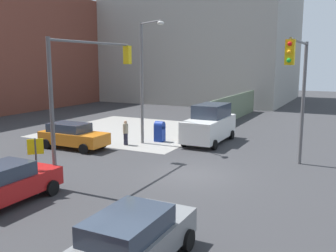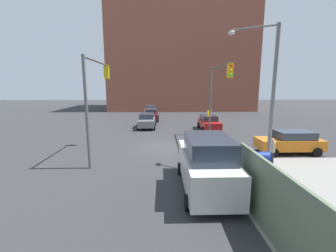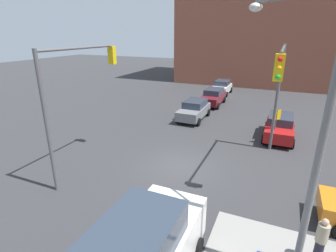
{
  "view_description": "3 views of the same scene",
  "coord_description": "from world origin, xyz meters",
  "px_view_note": "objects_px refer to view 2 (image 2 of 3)",
  "views": [
    {
      "loc": [
        -16.32,
        -6.93,
        5.47
      ],
      "look_at": [
        -0.37,
        1.06,
        2.41
      ],
      "focal_mm": 40.0,
      "sensor_mm": 36.0,
      "label": 1
    },
    {
      "loc": [
        17.27,
        -0.24,
        4.82
      ],
      "look_at": [
        -0.48,
        0.26,
        1.62
      ],
      "focal_mm": 24.0,
      "sensor_mm": 36.0,
      "label": 2
    },
    {
      "loc": [
        12.23,
        4.7,
        7.09
      ],
      "look_at": [
        0.16,
        -0.62,
        2.36
      ],
      "focal_mm": 28.0,
      "sensor_mm": 36.0,
      "label": 3
    }
  ],
  "objects_px": {
    "traffic_signal_se_corner": "(96,88)",
    "street_lamp_corner": "(266,88)",
    "coupe_red": "(209,123)",
    "pedestrian_crossing": "(272,151)",
    "traffic_signal_nw_corner": "(217,87)",
    "van_white_delivery": "(206,164)",
    "hatchback_maroon": "(151,115)",
    "sedan_white": "(151,110)",
    "hatchback_orange": "(290,142)",
    "mailbox_blue": "(262,164)",
    "hatchback_gray": "(147,120)"
  },
  "relations": [
    {
      "from": "mailbox_blue",
      "to": "coupe_red",
      "type": "xyz_separation_m",
      "value": [
        -12.98,
        -0.08,
        0.08
      ]
    },
    {
      "from": "hatchback_orange",
      "to": "mailbox_blue",
      "type": "bearing_deg",
      "value": -42.54
    },
    {
      "from": "coupe_red",
      "to": "van_white_delivery",
      "type": "relative_size",
      "value": 0.81
    },
    {
      "from": "traffic_signal_nw_corner",
      "to": "sedan_white",
      "type": "xyz_separation_m",
      "value": [
        -17.13,
        -6.49,
        -3.84
      ]
    },
    {
      "from": "traffic_signal_se_corner",
      "to": "street_lamp_corner",
      "type": "relative_size",
      "value": 0.81
    },
    {
      "from": "traffic_signal_se_corner",
      "to": "street_lamp_corner",
      "type": "xyz_separation_m",
      "value": [
        2.62,
        9.98,
        0.07
      ]
    },
    {
      "from": "coupe_red",
      "to": "van_white_delivery",
      "type": "bearing_deg",
      "value": -12.33
    },
    {
      "from": "coupe_red",
      "to": "pedestrian_crossing",
      "type": "distance_m",
      "value": 11.1
    },
    {
      "from": "sedan_white",
      "to": "traffic_signal_se_corner",
      "type": "bearing_deg",
      "value": -6.63
    },
    {
      "from": "van_white_delivery",
      "to": "pedestrian_crossing",
      "type": "height_order",
      "value": "van_white_delivery"
    },
    {
      "from": "van_white_delivery",
      "to": "street_lamp_corner",
      "type": "bearing_deg",
      "value": 123.83
    },
    {
      "from": "traffic_signal_se_corner",
      "to": "mailbox_blue",
      "type": "relative_size",
      "value": 4.55
    },
    {
      "from": "hatchback_orange",
      "to": "hatchback_maroon",
      "type": "distance_m",
      "value": 18.95
    },
    {
      "from": "traffic_signal_se_corner",
      "to": "pedestrian_crossing",
      "type": "relative_size",
      "value": 3.91
    },
    {
      "from": "street_lamp_corner",
      "to": "coupe_red",
      "type": "height_order",
      "value": "street_lamp_corner"
    },
    {
      "from": "hatchback_gray",
      "to": "van_white_delivery",
      "type": "distance_m",
      "value": 16.38
    },
    {
      "from": "traffic_signal_nw_corner",
      "to": "van_white_delivery",
      "type": "xyz_separation_m",
      "value": [
        9.53,
        -2.7,
        -3.4
      ]
    },
    {
      "from": "street_lamp_corner",
      "to": "mailbox_blue",
      "type": "relative_size",
      "value": 5.59
    },
    {
      "from": "mailbox_blue",
      "to": "sedan_white",
      "type": "bearing_deg",
      "value": -164.6
    },
    {
      "from": "traffic_signal_se_corner",
      "to": "hatchback_orange",
      "type": "relative_size",
      "value": 1.46
    },
    {
      "from": "street_lamp_corner",
      "to": "coupe_red",
      "type": "relative_size",
      "value": 1.84
    },
    {
      "from": "traffic_signal_nw_corner",
      "to": "street_lamp_corner",
      "type": "height_order",
      "value": "street_lamp_corner"
    },
    {
      "from": "traffic_signal_se_corner",
      "to": "hatchback_maroon",
      "type": "xyz_separation_m",
      "value": [
        -16.19,
        2.82,
        -3.79
      ]
    },
    {
      "from": "hatchback_orange",
      "to": "pedestrian_crossing",
      "type": "distance_m",
      "value": 3.41
    },
    {
      "from": "traffic_signal_nw_corner",
      "to": "hatchback_maroon",
      "type": "relative_size",
      "value": 1.51
    },
    {
      "from": "street_lamp_corner",
      "to": "pedestrian_crossing",
      "type": "bearing_deg",
      "value": 128.61
    },
    {
      "from": "hatchback_maroon",
      "to": "traffic_signal_nw_corner",
      "type": "bearing_deg",
      "value": 27.74
    },
    {
      "from": "coupe_red",
      "to": "hatchback_maroon",
      "type": "bearing_deg",
      "value": -136.76
    },
    {
      "from": "hatchback_orange",
      "to": "van_white_delivery",
      "type": "relative_size",
      "value": 0.82
    },
    {
      "from": "traffic_signal_nw_corner",
      "to": "pedestrian_crossing",
      "type": "bearing_deg",
      "value": 17.75
    },
    {
      "from": "sedan_white",
      "to": "van_white_delivery",
      "type": "bearing_deg",
      "value": 8.1
    },
    {
      "from": "traffic_signal_nw_corner",
      "to": "hatchback_orange",
      "type": "height_order",
      "value": "traffic_signal_nw_corner"
    },
    {
      "from": "hatchback_maroon",
      "to": "hatchback_gray",
      "type": "bearing_deg",
      "value": -3.0
    },
    {
      "from": "coupe_red",
      "to": "mailbox_blue",
      "type": "bearing_deg",
      "value": 0.36
    },
    {
      "from": "traffic_signal_nw_corner",
      "to": "street_lamp_corner",
      "type": "distance_m",
      "value": 7.13
    },
    {
      "from": "hatchback_orange",
      "to": "hatchback_maroon",
      "type": "bearing_deg",
      "value": -145.76
    },
    {
      "from": "traffic_signal_se_corner",
      "to": "sedan_white",
      "type": "height_order",
      "value": "traffic_signal_se_corner"
    },
    {
      "from": "mailbox_blue",
      "to": "hatchback_orange",
      "type": "relative_size",
      "value": 0.32
    },
    {
      "from": "hatchback_maroon",
      "to": "coupe_red",
      "type": "distance_m",
      "value": 9.63
    },
    {
      "from": "hatchback_maroon",
      "to": "sedan_white",
      "type": "bearing_deg",
      "value": -176.7
    },
    {
      "from": "street_lamp_corner",
      "to": "hatchback_maroon",
      "type": "xyz_separation_m",
      "value": [
        -18.82,
        -7.16,
        -3.86
      ]
    },
    {
      "from": "sedan_white",
      "to": "coupe_red",
      "type": "bearing_deg",
      "value": 29.14
    },
    {
      "from": "hatchback_maroon",
      "to": "sedan_white",
      "type": "height_order",
      "value": "same"
    },
    {
      "from": "van_white_delivery",
      "to": "traffic_signal_nw_corner",
      "type": "bearing_deg",
      "value": 164.18
    },
    {
      "from": "van_white_delivery",
      "to": "traffic_signal_se_corner",
      "type": "bearing_deg",
      "value": -128.94
    },
    {
      "from": "traffic_signal_nw_corner",
      "to": "hatchback_orange",
      "type": "xyz_separation_m",
      "value": [
        3.91,
        4.48,
        -3.84
      ]
    },
    {
      "from": "traffic_signal_se_corner",
      "to": "street_lamp_corner",
      "type": "bearing_deg",
      "value": 75.27
    },
    {
      "from": "hatchback_orange",
      "to": "pedestrian_crossing",
      "type": "relative_size",
      "value": 2.68
    },
    {
      "from": "street_lamp_corner",
      "to": "van_white_delivery",
      "type": "relative_size",
      "value": 1.48
    },
    {
      "from": "hatchback_maroon",
      "to": "coupe_red",
      "type": "xyz_separation_m",
      "value": [
        7.02,
        6.6,
        0.0
      ]
    }
  ]
}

